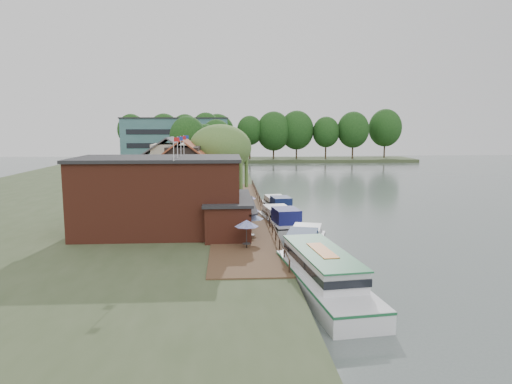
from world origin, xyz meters
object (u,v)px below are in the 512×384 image
object	(u,v)px
cottage_a	(184,173)
cottage_b	(170,166)
cottage_c	(201,162)
umbrella_1	(251,226)
umbrella_4	(242,206)
umbrella_2	(249,217)
cruiser_2	(278,204)
cruiser_1	(281,217)
tour_boat	(325,273)
swan	(304,267)
umbrella_0	(247,234)
umbrella_3	(246,214)
umbrella_5	(247,204)
pub	(180,195)
willow	(220,162)
cruiser_0	(305,240)
hotel_block	(177,143)

from	to	relation	value
cottage_a	cottage_b	bearing A→B (deg)	106.70
cottage_c	cottage_b	bearing A→B (deg)	-113.96
umbrella_1	cottage_b	bearing A→B (deg)	110.40
cottage_a	umbrella_4	bearing A→B (deg)	-49.02
umbrella_2	cruiser_2	world-z (taller)	umbrella_2
cruiser_1	cruiser_2	distance (m)	9.56
tour_boat	swan	distance (m)	5.34
umbrella_0	umbrella_1	world-z (taller)	same
umbrella_0	umbrella_1	size ratio (longest dim) A/B	1.00
cottage_b	umbrella_3	xyz separation A→B (m)	(10.34, -22.82, -2.96)
umbrella_2	cottage_a	bearing A→B (deg)	117.74
umbrella_1	umbrella_5	world-z (taller)	same
umbrella_1	umbrella_4	world-z (taller)	same
pub	umbrella_1	world-z (taller)	pub
umbrella_1	cruiser_1	xyz separation A→B (m)	(3.70, 8.34, -0.96)
cottage_b	umbrella_2	xyz separation A→B (m)	(10.59, -24.43, -2.96)
willow	umbrella_5	xyz separation A→B (m)	(3.16, -11.70, -3.93)
cruiser_2	tour_boat	xyz separation A→B (m)	(0.00, -28.91, 0.24)
cottage_a	cottage_b	distance (m)	10.44
umbrella_4	cruiser_2	bearing A→B (deg)	58.18
tour_boat	cottage_c	bearing A→B (deg)	95.69
cruiser_2	tour_boat	size ratio (longest dim) A/B	0.75
cottage_c	umbrella_1	size ratio (longest dim) A/B	3.58
cottage_b	umbrella_1	distance (m)	30.33
tour_boat	pub	bearing A→B (deg)	120.25
umbrella_3	cottage_c	bearing A→B (deg)	101.26
tour_boat	umbrella_3	bearing A→B (deg)	98.43
umbrella_4	cruiser_1	distance (m)	4.61
cottage_a	cottage_c	bearing A→B (deg)	86.99
umbrella_2	swan	xyz separation A→B (m)	(3.75, -9.72, -2.07)
umbrella_3	cruiser_0	world-z (taller)	umbrella_3
cottage_b	umbrella_4	xyz separation A→B (m)	(10.09, -18.16, -2.96)
umbrella_4	tour_boat	bearing A→B (deg)	-77.20
umbrella_3	swan	bearing A→B (deg)	-70.53
cottage_b	cruiser_1	distance (m)	24.82
cottage_b	cruiser_1	xyz separation A→B (m)	(14.22, -19.95, -3.92)
hotel_block	cottage_c	distance (m)	37.90
willow	umbrella_2	size ratio (longest dim) A/B	4.39
umbrella_1	cottage_c	bearing A→B (deg)	99.92
umbrella_5	swan	bearing A→B (deg)	-78.09
cruiser_2	tour_boat	bearing A→B (deg)	-96.88
pub	willow	size ratio (longest dim) A/B	1.92
cruiser_0	cruiser_2	world-z (taller)	cruiser_0
cottage_b	umbrella_5	world-z (taller)	cottage_b
cottage_c	umbrella_0	world-z (taller)	cottage_c
cruiser_2	umbrella_0	bearing A→B (deg)	-109.96
cruiser_1	tour_boat	world-z (taller)	tour_boat
cottage_c	cruiser_1	xyz separation A→B (m)	(10.22, -28.95, -3.92)
umbrella_2	cruiser_1	distance (m)	5.84
cottage_a	willow	world-z (taller)	willow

